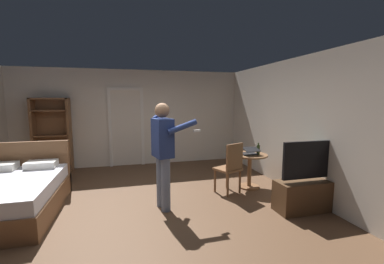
% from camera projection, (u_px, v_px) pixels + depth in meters
% --- Properties ---
extents(ground_plane, '(6.65, 6.65, 0.00)m').
position_uv_depth(ground_plane, '(140.00, 210.00, 4.11)').
color(ground_plane, brown).
extents(wall_back, '(6.22, 0.12, 2.60)m').
position_uv_depth(wall_back, '(133.00, 118.00, 6.90)').
color(wall_back, silver).
rests_on(wall_back, ground_plane).
extents(wall_right, '(0.12, 6.29, 2.60)m').
position_uv_depth(wall_right, '(303.00, 127.00, 4.71)').
color(wall_right, silver).
rests_on(wall_right, ground_plane).
extents(doorway_frame, '(0.93, 0.08, 2.13)m').
position_uv_depth(doorway_frame, '(126.00, 121.00, 6.79)').
color(doorway_frame, white).
rests_on(doorway_frame, ground_plane).
extents(bed, '(1.49, 2.00, 1.02)m').
position_uv_depth(bed, '(7.00, 196.00, 3.94)').
color(bed, brown).
rests_on(bed, ground_plane).
extents(bookshelf, '(0.87, 0.32, 1.85)m').
position_uv_depth(bookshelf, '(52.00, 132.00, 6.23)').
color(bookshelf, brown).
rests_on(bookshelf, ground_plane).
extents(tv_flatscreen, '(1.13, 0.40, 1.15)m').
position_uv_depth(tv_flatscreen, '(309.00, 190.00, 4.10)').
color(tv_flatscreen, '#4C331E').
rests_on(tv_flatscreen, ground_plane).
extents(side_table, '(0.71, 0.71, 0.70)m').
position_uv_depth(side_table, '(250.00, 165.00, 5.14)').
color(side_table, brown).
rests_on(side_table, ground_plane).
extents(laptop, '(0.33, 0.33, 0.16)m').
position_uv_depth(laptop, '(250.00, 152.00, 5.05)').
color(laptop, black).
rests_on(laptop, side_table).
extents(bottle_on_table, '(0.06, 0.06, 0.24)m').
position_uv_depth(bottle_on_table, '(258.00, 150.00, 5.05)').
color(bottle_on_table, '#314019').
rests_on(bottle_on_table, side_table).
extents(wooden_chair, '(0.55, 0.55, 0.99)m').
position_uv_depth(wooden_chair, '(231.00, 166.00, 4.78)').
color(wooden_chair, brown).
rests_on(wooden_chair, ground_plane).
extents(person_blue_shirt, '(0.77, 0.57, 1.75)m').
position_uv_depth(person_blue_shirt, '(163.00, 149.00, 4.08)').
color(person_blue_shirt, slate).
rests_on(person_blue_shirt, ground_plane).
extents(suitcase_dark, '(0.64, 0.37, 0.36)m').
position_uv_depth(suitcase_dark, '(55.00, 176.00, 5.37)').
color(suitcase_dark, black).
rests_on(suitcase_dark, ground_plane).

